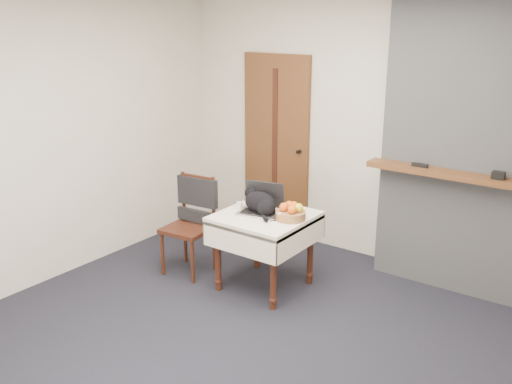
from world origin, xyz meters
TOP-DOWN VIEW (x-y plane):
  - ground at (0.00, 0.00)m, footprint 4.50×4.50m
  - room_shell at (0.00, 0.46)m, footprint 4.52×4.01m
  - door at (-1.20, 1.97)m, footprint 0.82×0.10m
  - chimney at (0.90, 1.85)m, footprint 1.62×0.48m
  - side_table at (-0.52, 0.79)m, footprint 0.78×0.78m
  - laptop at (-0.58, 0.82)m, footprint 0.42×0.38m
  - cat at (-0.56, 0.79)m, footprint 0.42×0.33m
  - cream_jar at (-0.79, 0.78)m, footprint 0.06×0.06m
  - pill_bottle at (-0.31, 0.71)m, footprint 0.04×0.04m
  - fruit_basket at (-0.26, 0.82)m, footprint 0.26×0.26m
  - desk_clutter at (-0.31, 0.82)m, footprint 0.11×0.11m
  - chair at (-1.29, 0.70)m, footprint 0.46×0.45m

SIDE VIEW (x-z plane):
  - ground at x=0.00m, z-range 0.00..0.00m
  - side_table at x=-0.52m, z-range 0.24..0.94m
  - chair at x=-1.29m, z-range 0.13..1.07m
  - desk_clutter at x=-0.31m, z-range 0.70..0.71m
  - cream_jar at x=-0.79m, z-range 0.70..0.76m
  - pill_bottle at x=-0.31m, z-range 0.70..0.78m
  - fruit_basket at x=-0.26m, z-range 0.69..0.83m
  - laptop at x=-0.58m, z-range 0.63..0.90m
  - cat at x=-0.56m, z-range 0.68..0.91m
  - door at x=-1.20m, z-range 0.00..2.00m
  - chimney at x=0.90m, z-range 0.00..2.60m
  - room_shell at x=0.00m, z-range 0.46..3.07m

